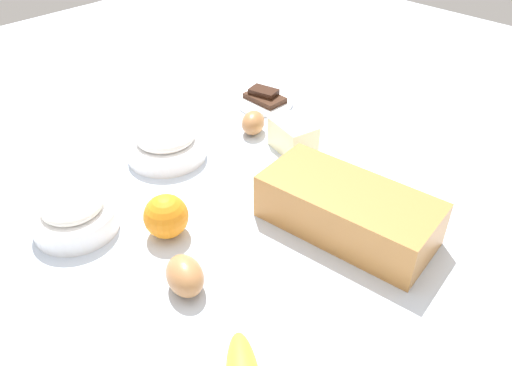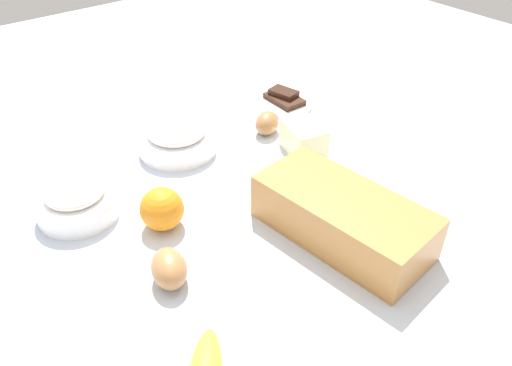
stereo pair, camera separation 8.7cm
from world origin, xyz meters
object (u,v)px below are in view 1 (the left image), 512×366
egg_beside_bowl (253,123)px  chocolate_plate (265,100)px  egg_near_butter (185,276)px  loaf_pan (348,209)px  butter_block (293,136)px  sugar_bowl (166,143)px  flour_bowl (74,214)px  orange_fruit (166,216)px

egg_beside_bowl → chocolate_plate: size_ratio=0.49×
egg_beside_bowl → egg_near_butter: bearing=122.3°
egg_beside_bowl → loaf_pan: bearing=160.9°
butter_block → egg_near_butter: (-0.14, 0.39, -0.00)m
sugar_bowl → egg_beside_bowl: size_ratio=2.41×
egg_beside_bowl → chocolate_plate: bearing=-56.9°
loaf_pan → flour_bowl: loaf_pan is taller
loaf_pan → chocolate_plate: (0.40, -0.22, -0.03)m
butter_block → egg_beside_bowl: 0.10m
egg_near_butter → chocolate_plate: bearing=-57.5°
flour_bowl → chocolate_plate: bearing=-81.2°
butter_block → chocolate_plate: (0.17, -0.10, -0.02)m
chocolate_plate → egg_beside_bowl: bearing=123.1°
sugar_bowl → egg_near_butter: size_ratio=2.14×
butter_block → orange_fruit: bearing=94.1°
sugar_bowl → chocolate_plate: sugar_bowl is taller
flour_bowl → egg_beside_bowl: (0.01, -0.42, -0.01)m
loaf_pan → egg_beside_bowl: (0.32, -0.11, -0.02)m
butter_block → egg_beside_bowl: size_ratio=1.41×
loaf_pan → egg_beside_bowl: 0.34m
flour_bowl → orange_fruit: 0.15m
butter_block → egg_beside_bowl: butter_block is taller
flour_bowl → chocolate_plate: size_ratio=1.05×
butter_block → egg_near_butter: size_ratio=1.25×
sugar_bowl → orange_fruit: orange_fruit is taller
orange_fruit → chocolate_plate: 0.48m
loaf_pan → flour_bowl: bearing=37.8°
sugar_bowl → orange_fruit: (-0.18, 0.14, 0.01)m
flour_bowl → orange_fruit: (-0.12, -0.10, 0.01)m
loaf_pan → flour_bowl: 0.44m
loaf_pan → orange_fruit: size_ratio=4.07×
chocolate_plate → loaf_pan: bearing=150.6°
butter_block → chocolate_plate: size_ratio=0.69×
orange_fruit → chocolate_plate: (0.20, -0.43, -0.03)m
flour_bowl → chocolate_plate: flour_bowl is taller
flour_bowl → butter_block: flour_bowl is taller
egg_near_butter → chocolate_plate: 0.58m
flour_bowl → egg_near_butter: size_ratio=1.90×
orange_fruit → egg_near_butter: 0.13m
flour_bowl → chocolate_plate: 0.54m
sugar_bowl → butter_block: 0.25m
orange_fruit → chocolate_plate: bearing=-65.5°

